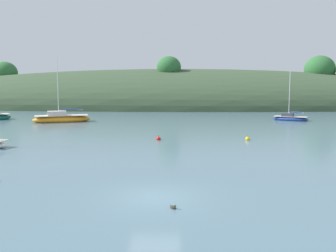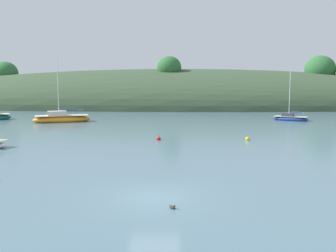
% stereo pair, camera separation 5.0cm
% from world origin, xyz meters
% --- Properties ---
extents(ground_plane, '(400.00, 400.00, 0.00)m').
position_xyz_m(ground_plane, '(0.00, 0.00, 0.00)').
color(ground_plane, slate).
extents(far_shoreline_hill, '(150.00, 36.00, 20.84)m').
position_xyz_m(far_shoreline_hill, '(0.14, 73.00, 0.08)').
color(far_shoreline_hill, '#384C33').
rests_on(far_shoreline_hill, ground).
extents(sailboat_yellow_far, '(8.45, 5.31, 9.36)m').
position_xyz_m(sailboat_yellow_far, '(-15.76, 35.44, 0.47)').
color(sailboat_yellow_far, orange).
rests_on(sailboat_yellow_far, ground).
extents(sailboat_grey_yawl, '(5.33, 3.90, 7.43)m').
position_xyz_m(sailboat_grey_yawl, '(17.58, 38.66, 0.34)').
color(sailboat_grey_yawl, navy).
rests_on(sailboat_grey_yawl, ground).
extents(mooring_buoy_channel, '(0.44, 0.44, 0.54)m').
position_xyz_m(mooring_buoy_channel, '(-0.88, 18.52, 0.12)').
color(mooring_buoy_channel, red).
rests_on(mooring_buoy_channel, ground).
extents(mooring_buoy_outer, '(0.44, 0.44, 0.54)m').
position_xyz_m(mooring_buoy_outer, '(7.76, 18.69, 0.12)').
color(mooring_buoy_outer, yellow).
rests_on(mooring_buoy_outer, ground).
extents(duck_lone_left, '(0.35, 0.39, 0.24)m').
position_xyz_m(duck_lone_left, '(0.91, -1.68, 0.05)').
color(duck_lone_left, '#2D2823').
rests_on(duck_lone_left, ground).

